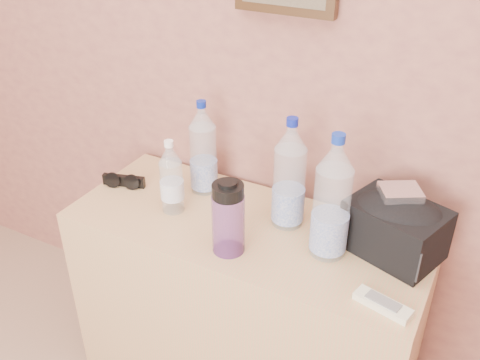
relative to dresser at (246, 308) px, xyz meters
The scene contains 10 objects.
dresser is the anchor object (origin of this frame).
pet_large_b 0.55m from the dresser, 151.74° to the left, with size 0.09×0.09×0.32m.
pet_large_c 0.51m from the dresser, 34.69° to the left, with size 0.09×0.09×0.35m.
pet_large_d 0.57m from the dresser, ahead, with size 0.10×0.10×0.37m.
pet_small 0.51m from the dresser, behind, with size 0.07×0.07×0.24m.
nalgene_bottle 0.47m from the dresser, 85.07° to the right, with size 0.09×0.09×0.22m.
sunglasses 0.60m from the dresser, behind, with size 0.15×0.05×0.04m, color black, non-canonical shape.
ac_remote 0.60m from the dresser, 18.36° to the right, with size 0.15×0.05×0.02m, color silver.
toiletry_bag 0.61m from the dresser, 10.80° to the left, with size 0.25×0.18×0.17m, color black, non-canonical shape.
foil_packet 0.68m from the dresser, 14.05° to the left, with size 0.11×0.09×0.02m, color silver.
Camera 1 is at (0.55, 0.57, 1.64)m, focal length 40.00 mm.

